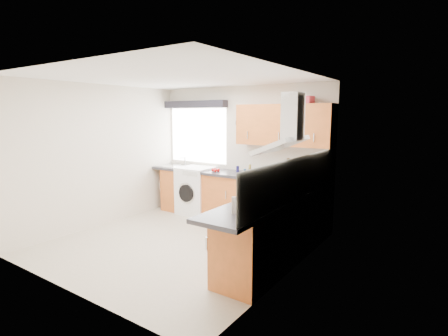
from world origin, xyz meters
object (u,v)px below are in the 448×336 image
Objects in this scene: extractor_hood at (287,131)px; upper_cabinets at (284,125)px; oven at (277,230)px; washing_machine at (196,190)px.

extractor_hood is 1.48m from upper_cabinets.
extractor_hood is at bearing -0.00° from oven.
upper_cabinets reaches higher than washing_machine.
upper_cabinets is at bearing 116.13° from extractor_hood.
washing_machine is at bearing 154.33° from extractor_hood.
extractor_hood is at bearing -63.87° from upper_cabinets.
washing_machine is (-2.45, 1.18, -1.30)m from extractor_hood.
oven is 0.50× the size of upper_cabinets.
oven is 2.63m from washing_machine.
oven is at bearing -28.28° from washing_machine.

